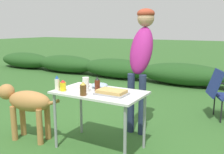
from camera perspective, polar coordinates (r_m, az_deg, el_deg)
The scene contains 13 objects.
ground_plane at distance 3.32m, azimuth -2.76°, elevation -15.78°, with size 60.00×60.00×0.00m, color #336028.
shrub_hedge at distance 6.93m, azimuth 15.84°, elevation 0.64°, with size 14.40×0.90×0.59m.
folding_table at distance 3.08m, azimuth -2.88°, elevation -4.70°, with size 1.10×0.64×0.74m.
food_tray at distance 2.91m, azimuth -0.10°, elevation -3.51°, with size 0.37×0.24×0.06m.
plate_stack at distance 3.34m, azimuth -7.14°, elevation -1.95°, with size 0.23×0.23×0.02m, color white.
mixing_bowl at distance 3.25m, azimuth -2.88°, elevation -1.90°, with size 0.22×0.22×0.06m, color #99B2CC.
paper_cup_stack at distance 3.06m, azimuth -6.02°, elevation -1.69°, with size 0.08×0.08×0.18m, color white.
mustard_bottle at distance 3.13m, azimuth -11.15°, elevation -1.96°, with size 0.07×0.07×0.14m.
bbq_sauce_bottle at distance 3.07m, azimuth -3.38°, elevation -1.67°, with size 0.07×0.07×0.18m.
beer_bottle at distance 2.88m, azimuth -6.62°, elevation -2.72°, with size 0.08×0.08×0.16m.
mayo_bottle at distance 3.15m, azimuth -12.44°, elevation -1.44°, with size 0.06×0.06×0.19m.
standing_person_in_olive_jacket at distance 3.58m, azimuth 6.75°, elevation 5.56°, with size 0.33×0.50×1.78m.
dog at distance 3.57m, azimuth -19.08°, elevation -5.63°, with size 0.99×0.39×0.75m.
Camera 1 is at (1.60, -2.50, 1.50)m, focal length 40.00 mm.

